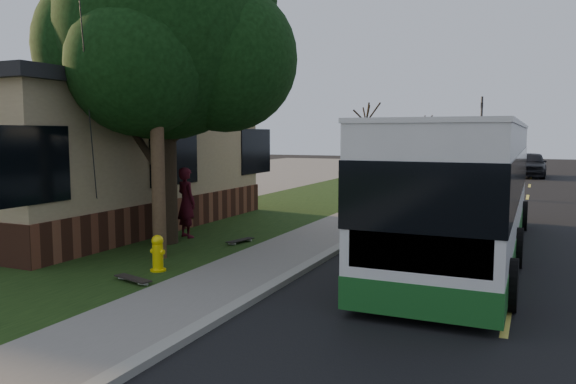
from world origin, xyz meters
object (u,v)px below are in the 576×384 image
Objects in this scene: bare_tree_near at (366,147)px; skateboarder at (186,202)px; dumpster at (156,188)px; fire_hydrant at (158,253)px; transit_bus at (466,185)px; skateboard_spare at (133,279)px; distant_car at (530,164)px; leafy_tree at (167,39)px; skateboard_main at (240,240)px; traffic_signal at (481,129)px; utility_pole at (155,50)px; bare_tree_far at (422,146)px.

skateboarder is at bearing -92.68° from bare_tree_near.
dumpster is at bearing -20.07° from skateboarder.
fire_hydrant is 0.07× the size of transit_bus.
fire_hydrant is 10.37m from dumpster.
distant_car is (6.41, 31.74, 0.69)m from skateboard_spare.
fire_hydrant is at bearing -100.48° from distant_car.
leafy_tree reaches higher than skateboard_main.
skateboard_spare is (-3.00, -34.90, -3.03)m from traffic_signal.
utility_pole is 17.19m from bare_tree_near.
leafy_tree is at bearing 117.16° from skateboarder.
skateboard_spare is 11.17m from dumpster.
bare_tree_near is 14.88m from distant_car.
distant_car is (6.41, 27.58, 0.70)m from skateboard_main.
traffic_signal is (4.67, 31.35, -2.00)m from leafy_tree.
skateboarder is (-1.58, 3.36, 0.58)m from fire_hydrant.
utility_pole is at bearing -90.60° from bare_tree_far.
utility_pole is 10.19× the size of skateboard_main.
traffic_signal is at bearing 94.49° from transit_bus.
skateboarder is 0.39× the size of distant_car.
leafy_tree reaches higher than distant_car.
bare_tree_far is at bearing 90.76° from fire_hydrant.
bare_tree_near reaches higher than distant_car.
utility_pole is 9.77× the size of skateboard_spare.
fire_hydrant is 0.18× the size of bare_tree_far.
transit_bus is 5.66m from skateboard_main.
bare_tree_far is 0.83× the size of distant_car.
leafy_tree is (-1.57, 2.65, 4.73)m from fire_hydrant.
dumpster is at bearing -118.88° from bare_tree_near.
fire_hydrant is 3.76m from skateboarder.
transit_bus is 7.12m from skateboarder.
transit_bus is at bearing -64.94° from bare_tree_near.
bare_tree_near reaches higher than skateboard_main.
transit_bus is (6.13, 3.49, -2.99)m from utility_pole.
fire_hydrant is 4.37m from utility_pole.
traffic_signal is (3.81, 33.01, -1.47)m from utility_pole.
transit_bus is at bearing -90.93° from distant_car.
fire_hydrant is at bearing 96.34° from skateboard_spare.
bare_tree_far is 5.44m from traffic_signal.
transit_bus is 7.72m from skateboard_spare.
utility_pole reaches higher than traffic_signal.
leafy_tree is at bearing 115.21° from skateboard_spare.
distant_car is (7.21, 29.85, -3.80)m from utility_pole.
utility_pole is 4.83× the size of skateboarder.
bare_tree_near is at bearing -92.39° from bare_tree_far.
utility_pole is at bearing -62.40° from leafy_tree.
utility_pole is 33.26m from traffic_signal.
fire_hydrant is 0.39× the size of skateboarder.
traffic_signal is 6.18× the size of skateboard_main.
utility_pole is 1.94m from leafy_tree.
bare_tree_far reaches higher than distant_car.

